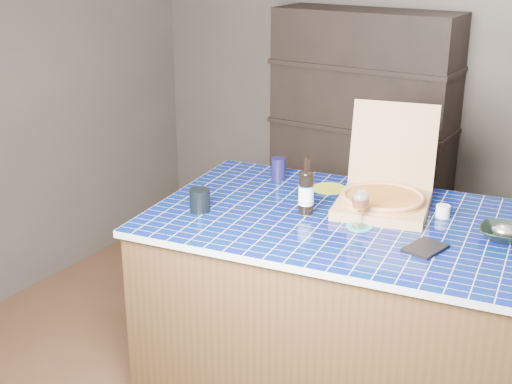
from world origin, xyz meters
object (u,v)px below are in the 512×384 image
Objects in this scene: wine_glass at (361,201)px; kitchen_island at (343,312)px; pizza_box at (384,195)px; mead_bottle at (306,191)px; bowl at (504,233)px; dvd_case at (425,248)px.

kitchen_island is at bearing 141.52° from wine_glass.
pizza_box is 3.39× the size of wine_glass.
mead_bottle is at bearing 174.10° from wine_glass.
pizza_box reaches higher than wine_glass.
pizza_box is 2.86× the size of bowl.
kitchen_island is 11.01× the size of wine_glass.
wine_glass reaches higher than kitchen_island.
bowl reaches higher than kitchen_island.
kitchen_island is at bearing 173.17° from dvd_case.
dvd_case is at bearing -59.72° from pizza_box.
kitchen_island is 0.64m from mead_bottle.
mead_bottle is at bearing -174.53° from kitchen_island.
bowl is (0.69, 0.14, 0.53)m from kitchen_island.
pizza_box is 0.60m from bowl.
kitchen_island is 3.25× the size of pizza_box.
dvd_case is at bearing -12.99° from wine_glass.
pizza_box reaches higher than dvd_case.
pizza_box is at bearing 57.38° from kitchen_island.
mead_bottle is 1.33× the size of bowl.
pizza_box is 2.14× the size of mead_bottle.
wine_glass is at bearing -5.90° from mead_bottle.
mead_bottle reaches higher than bowl.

